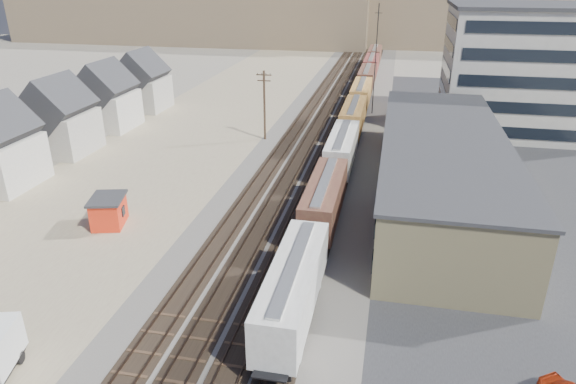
% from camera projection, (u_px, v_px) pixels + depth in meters
% --- Properties ---
extents(ground, '(300.00, 300.00, 0.00)m').
position_uv_depth(ground, '(236.00, 326.00, 35.90)').
color(ground, '#6B6356').
rests_on(ground, ground).
extents(ballast_bed, '(18.00, 200.00, 0.06)m').
position_uv_depth(ballast_bed, '(330.00, 127.00, 80.76)').
color(ballast_bed, '#4C4742').
rests_on(ballast_bed, ground).
extents(dirt_yard, '(24.00, 180.00, 0.03)m').
position_uv_depth(dirt_yard, '(186.00, 139.00, 75.54)').
color(dirt_yard, '#87735D').
rests_on(dirt_yard, ground).
extents(asphalt_lot, '(26.00, 120.00, 0.04)m').
position_uv_depth(asphalt_lot, '(491.00, 172.00, 63.18)').
color(asphalt_lot, '#232326').
rests_on(asphalt_lot, ground).
extents(rail_tracks, '(11.40, 200.00, 0.24)m').
position_uv_depth(rail_tracks, '(326.00, 127.00, 80.83)').
color(rail_tracks, black).
rests_on(rail_tracks, ground).
extents(freight_train, '(3.00, 119.74, 4.46)m').
position_uv_depth(freight_train, '(357.00, 104.00, 83.09)').
color(freight_train, black).
rests_on(freight_train, ground).
extents(warehouse, '(12.40, 40.40, 7.25)m').
position_uv_depth(warehouse, '(441.00, 168.00, 54.07)').
color(warehouse, tan).
rests_on(warehouse, ground).
extents(office_tower, '(22.60, 18.60, 18.45)m').
position_uv_depth(office_tower, '(523.00, 69.00, 76.28)').
color(office_tower, '#9E998E').
rests_on(office_tower, ground).
extents(utility_pole_north, '(2.20, 0.32, 10.00)m').
position_uv_depth(utility_pole_north, '(264.00, 104.00, 73.07)').
color(utility_pole_north, '#382619').
rests_on(utility_pole_north, ground).
extents(radio_mast, '(1.20, 0.16, 18.00)m').
position_uv_depth(radio_mast, '(375.00, 60.00, 84.98)').
color(radio_mast, black).
rests_on(radio_mast, ground).
extents(townhouse_row, '(8.15, 68.16, 10.47)m').
position_uv_depth(townhouse_row, '(29.00, 134.00, 62.98)').
color(townhouse_row, '#B7B2A8').
rests_on(townhouse_row, ground).
extents(maintenance_shed, '(4.00, 4.64, 2.92)m').
position_uv_depth(maintenance_shed, '(109.00, 211.00, 49.51)').
color(maintenance_shed, red).
rests_on(maintenance_shed, ground).
extents(parked_car_blue, '(5.29, 5.17, 1.41)m').
position_uv_depth(parked_car_blue, '(488.00, 144.00, 71.06)').
color(parked_car_blue, navy).
rests_on(parked_car_blue, ground).
extents(parked_car_far, '(2.15, 4.39, 1.44)m').
position_uv_depth(parked_car_far, '(515.00, 117.00, 83.75)').
color(parked_car_far, silver).
rests_on(parked_car_far, ground).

